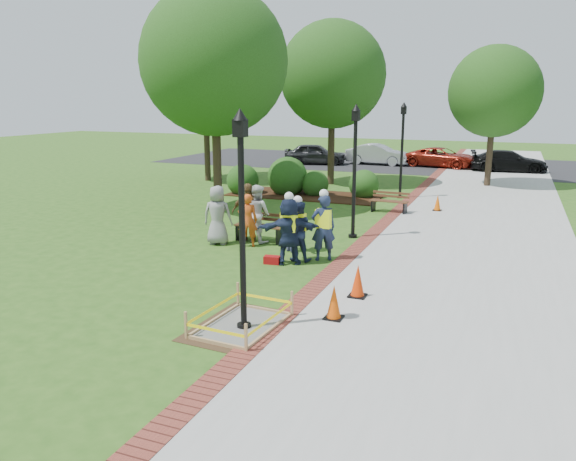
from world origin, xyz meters
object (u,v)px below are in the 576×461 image
at_px(wet_concrete_pad, 242,316).
at_px(hivis_worker_c, 298,229).
at_px(cone_front, 334,303).
at_px(bench_near, 260,232).
at_px(hivis_worker_a, 289,229).
at_px(lamp_near, 242,205).
at_px(hivis_worker_b, 323,226).

bearing_deg(wet_concrete_pad, hivis_worker_c, 97.75).
xyz_separation_m(cone_front, hivis_worker_c, (-2.23, 3.75, 0.56)).
bearing_deg(bench_near, hivis_worker_a, -48.38).
height_order(cone_front, lamp_near, lamp_near).
bearing_deg(bench_near, hivis_worker_b, -27.50).
bearing_deg(hivis_worker_c, cone_front, -59.29).
bearing_deg(wet_concrete_pad, hivis_worker_b, 90.04).
relative_size(bench_near, hivis_worker_b, 0.81).
height_order(wet_concrete_pad, hivis_worker_a, hivis_worker_a).
bearing_deg(cone_front, wet_concrete_pad, -145.67).
height_order(wet_concrete_pad, cone_front, cone_front).
xyz_separation_m(wet_concrete_pad, bench_near, (-2.55, 6.43, 0.04)).
xyz_separation_m(bench_near, lamp_near, (2.62, -6.47, 2.20)).
height_order(bench_near, hivis_worker_a, hivis_worker_a).
distance_m(lamp_near, hivis_worker_b, 5.36).
distance_m(cone_front, lamp_near, 2.83).
height_order(bench_near, hivis_worker_c, hivis_worker_c).
xyz_separation_m(bench_near, hivis_worker_a, (1.81, -2.03, 0.71)).
height_order(hivis_worker_a, hivis_worker_c, hivis_worker_a).
distance_m(lamp_near, hivis_worker_c, 5.16).
distance_m(wet_concrete_pad, lamp_near, 2.25).
distance_m(bench_near, hivis_worker_c, 2.57).
relative_size(wet_concrete_pad, cone_front, 3.28).
height_order(bench_near, lamp_near, lamp_near).
distance_m(wet_concrete_pad, hivis_worker_b, 5.16).
bearing_deg(hivis_worker_c, wet_concrete_pad, -82.25).
xyz_separation_m(lamp_near, hivis_worker_a, (-0.82, 4.44, -1.50)).
xyz_separation_m(cone_front, lamp_near, (-1.50, -1.11, 2.13)).
relative_size(wet_concrete_pad, hivis_worker_c, 1.32).
distance_m(wet_concrete_pad, bench_near, 6.92).
bearing_deg(hivis_worker_b, cone_front, -68.67).
bearing_deg(wet_concrete_pad, hivis_worker_a, 99.62).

